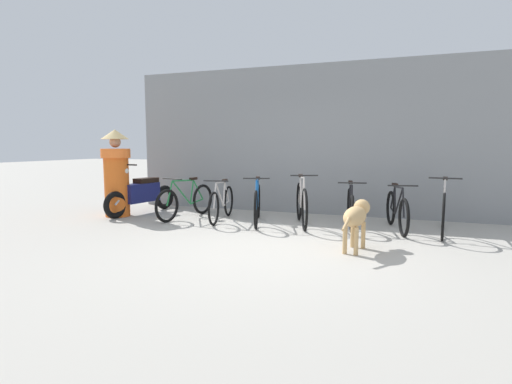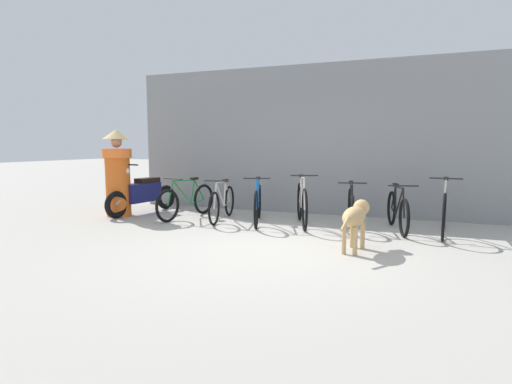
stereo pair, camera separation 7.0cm
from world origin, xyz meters
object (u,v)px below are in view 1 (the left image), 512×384
stray_dog (356,216)px  person_in_robes (116,172)px  bicycle_4 (350,208)px  bicycle_5 (397,211)px  bicycle_6 (444,210)px  motorcycle (141,194)px  bicycle_2 (257,204)px  bicycle_0 (186,201)px  bicycle_3 (302,204)px  bicycle_1 (222,203)px

stray_dog → person_in_robes: bearing=85.5°
bicycle_4 → bicycle_5: size_ratio=1.03×
bicycle_6 → stray_dog: bearing=-33.3°
bicycle_4 → motorcycle: bearing=-98.2°
bicycle_2 → motorcycle: size_ratio=0.89×
bicycle_0 → bicycle_2: size_ratio=1.00×
bicycle_0 → bicycle_6: 4.59m
bicycle_0 → bicycle_2: bicycle_2 is taller
motorcycle → bicycle_3: bearing=99.3°
bicycle_1 → person_in_robes: bearing=-91.3°
bicycle_1 → motorcycle: motorcycle is taller
bicycle_2 → motorcycle: motorcycle is taller
bicycle_4 → bicycle_6: bearing=78.5°
motorcycle → bicycle_1: bearing=96.5°
stray_dog → bicycle_3: bearing=45.6°
motorcycle → bicycle_5: bearing=100.9°
bicycle_1 → bicycle_4: bicycle_4 is taller
bicycle_3 → bicycle_4: bearing=80.9°
bicycle_5 → bicycle_6: (0.70, -0.03, 0.06)m
bicycle_2 → bicycle_5: bearing=77.2°
bicycle_1 → bicycle_3: 1.53m
person_in_robes → bicycle_4: bearing=-128.5°
bicycle_2 → stray_dog: 2.32m
bicycle_3 → bicycle_1: bearing=-106.8°
bicycle_2 → bicycle_4: bearing=80.3°
bicycle_1 → bicycle_2: bicycle_2 is taller
stray_dog → person_in_robes: 4.91m
bicycle_5 → stray_dog: (-0.51, -1.52, 0.13)m
bicycle_1 → bicycle_2: (0.72, -0.01, 0.02)m
bicycle_6 → person_in_robes: 6.02m
bicycle_0 → stray_dog: 3.63m
bicycle_3 → bicycle_2: bearing=-104.0°
bicycle_4 → motorcycle: motorcycle is taller
bicycle_2 → bicycle_6: 3.11m
motorcycle → bicycle_0: bearing=93.4°
bicycle_4 → motorcycle: (-4.25, -0.08, 0.07)m
bicycle_3 → bicycle_5: bicycle_3 is taller
bicycle_1 → person_in_robes: person_in_robes is taller
bicycle_3 → stray_dog: bicycle_3 is taller
bicycle_4 → motorcycle: 4.25m
bicycle_4 → bicycle_6: (1.46, -0.06, 0.05)m
motorcycle → person_in_robes: (-0.26, -0.42, 0.49)m
bicycle_5 → person_in_robes: (-5.28, -0.46, 0.56)m
bicycle_2 → bicycle_3: size_ratio=1.03×
person_in_robes → bicycle_0: bearing=-123.3°
bicycle_6 → bicycle_2: bearing=-81.5°
bicycle_2 → person_in_robes: person_in_robes is taller
bicycle_1 → bicycle_5: size_ratio=1.03×
bicycle_1 → bicycle_3: (1.53, 0.06, 0.05)m
bicycle_5 → person_in_robes: size_ratio=0.91×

